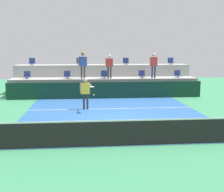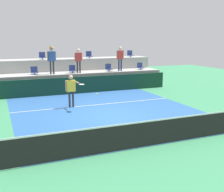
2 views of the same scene
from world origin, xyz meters
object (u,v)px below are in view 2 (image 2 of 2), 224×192
(stadium_chair_lower_center, at_px, (72,69))
(tennis_player, at_px, (71,88))
(tennis_ball, at_px, (97,94))
(stadium_chair_lower_left, at_px, (34,71))
(stadium_chair_upper_far_right, at_px, (130,54))
(stadium_chair_upper_left, at_px, (42,56))
(spectator_leaning_on_rail, at_px, (79,58))
(stadium_chair_lower_right, at_px, (109,68))
(stadium_chair_lower_far_right, at_px, (140,67))
(spectator_in_white, at_px, (120,56))
(spectator_with_hat, at_px, (52,57))
(stadium_chair_upper_right, at_px, (89,55))

(stadium_chair_lower_center, height_order, tennis_player, stadium_chair_lower_center)
(tennis_ball, bearing_deg, stadium_chair_lower_left, 101.28)
(stadium_chair_upper_far_right, relative_size, tennis_player, 0.30)
(stadium_chair_upper_left, distance_m, spectator_leaning_on_rail, 3.02)
(stadium_chair_lower_center, height_order, tennis_ball, stadium_chair_lower_center)
(stadium_chair_lower_right, relative_size, stadium_chair_upper_left, 1.00)
(stadium_chair_lower_left, height_order, stadium_chair_lower_far_right, same)
(stadium_chair_lower_right, bearing_deg, spectator_in_white, -27.20)
(tennis_player, bearing_deg, tennis_ball, -83.84)
(stadium_chair_lower_far_right, height_order, spectator_with_hat, spectator_with_hat)
(stadium_chair_lower_left, bearing_deg, stadium_chair_upper_right, 22.29)
(stadium_chair_lower_center, bearing_deg, spectator_with_hat, -165.42)
(stadium_chair_upper_far_right, bearing_deg, tennis_ball, -123.08)
(stadium_chair_lower_center, bearing_deg, stadium_chair_lower_right, 0.00)
(spectator_leaning_on_rail, bearing_deg, stadium_chair_lower_far_right, 4.41)
(stadium_chair_lower_far_right, height_order, stadium_chair_upper_left, stadium_chair_upper_left)
(stadium_chair_lower_center, xyz_separation_m, tennis_ball, (-1.00, -7.92, -0.20))
(tennis_ball, bearing_deg, spectator_in_white, 59.43)
(stadium_chair_lower_right, xyz_separation_m, spectator_leaning_on_rail, (-2.36, -0.38, 0.78))
(stadium_chair_lower_far_right, xyz_separation_m, spectator_with_hat, (-6.79, -0.38, 0.93))
(stadium_chair_lower_far_right, relative_size, spectator_with_hat, 0.28)
(stadium_chair_lower_right, height_order, stadium_chair_upper_left, stadium_chair_upper_left)
(tennis_player, bearing_deg, stadium_chair_upper_left, 93.50)
(stadium_chair_lower_far_right, relative_size, spectator_in_white, 0.30)
(stadium_chair_upper_far_right, distance_m, spectator_in_white, 2.88)
(stadium_chair_upper_far_right, relative_size, spectator_with_hat, 0.28)
(stadium_chair_upper_far_right, bearing_deg, stadium_chair_upper_left, 180.00)
(stadium_chair_lower_right, relative_size, tennis_ball, 7.65)
(tennis_player, xyz_separation_m, tennis_ball, (0.33, -3.07, 0.21))
(stadium_chair_upper_right, bearing_deg, spectator_in_white, -53.02)
(stadium_chair_upper_left, relative_size, spectator_leaning_on_rail, 0.31)
(stadium_chair_upper_left, bearing_deg, spectator_with_hat, -83.04)
(stadium_chair_upper_left, relative_size, stadium_chair_upper_far_right, 1.00)
(stadium_chair_lower_left, height_order, stadium_chair_lower_center, same)
(stadium_chair_lower_center, relative_size, stadium_chair_upper_far_right, 1.00)
(spectator_in_white, height_order, tennis_ball, spectator_in_white)
(spectator_with_hat, bearing_deg, stadium_chair_upper_right, 33.64)
(spectator_leaning_on_rail, distance_m, tennis_ball, 7.72)
(stadium_chair_lower_center, bearing_deg, tennis_player, -105.37)
(spectator_in_white, bearing_deg, spectator_leaning_on_rail, 180.00)
(stadium_chair_upper_right, bearing_deg, tennis_player, -115.28)
(tennis_player, xyz_separation_m, spectator_leaning_on_rail, (1.68, 4.47, 1.18))
(stadium_chair_lower_right, xyz_separation_m, stadium_chair_upper_left, (-4.45, 1.80, 0.85))
(stadium_chair_lower_right, bearing_deg, stadium_chair_lower_far_right, 0.00)
(stadium_chair_lower_left, relative_size, stadium_chair_lower_right, 1.00)
(stadium_chair_upper_left, bearing_deg, stadium_chair_lower_center, -45.94)
(spectator_leaning_on_rail, bearing_deg, stadium_chair_upper_left, 133.69)
(stadium_chair_upper_far_right, xyz_separation_m, spectator_in_white, (-1.88, -2.18, 0.01))
(stadium_chair_lower_left, height_order, spectator_in_white, spectator_in_white)
(stadium_chair_upper_far_right, bearing_deg, stadium_chair_lower_far_right, -90.41)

